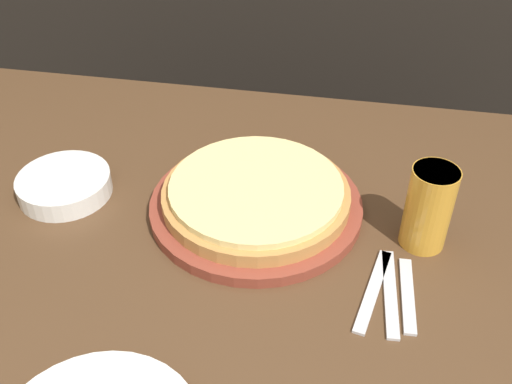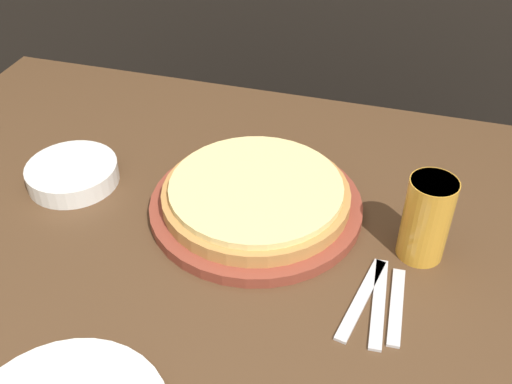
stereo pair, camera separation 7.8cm
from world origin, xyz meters
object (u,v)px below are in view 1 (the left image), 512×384
Objects in this scene: dinner_knife at (390,293)px; spoon at (408,295)px; beer_glass at (429,205)px; pizza_on_board at (256,199)px; fork at (373,290)px; side_bowl at (64,185)px.

spoon is (0.03, 0.00, 0.00)m from dinner_knife.
beer_glass is 0.83× the size of dinner_knife.
pizza_on_board is 2.11× the size of fork.
fork is 1.00× the size of dinner_knife.
spoon is at bearing -30.77° from pizza_on_board.
side_bowl reaches higher than spoon.
side_bowl reaches higher than dinner_knife.
pizza_on_board is 2.48× the size of spoon.
dinner_knife is (0.57, -0.14, -0.02)m from side_bowl.
side_bowl is 1.12× the size of spoon.
spoon is at bearing -100.43° from beer_glass.
pizza_on_board is 2.22× the size of side_bowl.
pizza_on_board is 0.28m from beer_glass.
beer_glass is at bearing 59.40° from fork.
pizza_on_board is 0.25m from fork.
beer_glass is 0.83× the size of fork.
side_bowl is at bearing 167.08° from spoon.
side_bowl is 0.61m from spoon.
dinner_knife is at bearing -111.19° from beer_glass.
beer_glass is 0.15m from spoon.
fork is at bearing -14.07° from side_bowl.
beer_glass is at bearing 79.57° from spoon.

